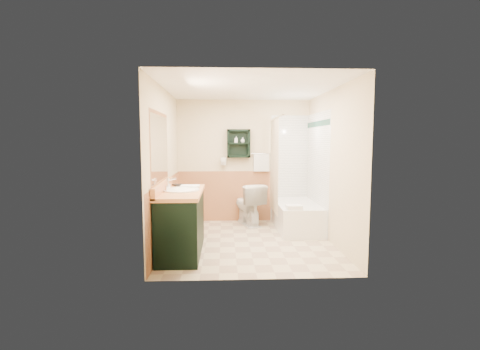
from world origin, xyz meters
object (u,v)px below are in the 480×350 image
object	(u,v)px
bathtub	(296,215)
hair_dryer	(223,161)
vanity_book	(174,179)
soap_bottle_a	(236,141)
toilet	(249,204)
soap_bottle_b	(243,141)
vanity	(182,222)
wall_shelf	(239,143)

from	to	relation	value
bathtub	hair_dryer	bearing A→B (deg)	154.61
vanity_book	soap_bottle_a	bearing A→B (deg)	24.61
hair_dryer	soap_bottle_a	world-z (taller)	soap_bottle_a
toilet	soap_bottle_b	distance (m)	1.24
vanity	soap_bottle_a	world-z (taller)	soap_bottle_a
bathtub	soap_bottle_a	distance (m)	1.83
vanity	bathtub	world-z (taller)	vanity
toilet	vanity_book	bearing A→B (deg)	23.86
toilet	wall_shelf	bearing A→B (deg)	-72.78
soap_bottle_b	wall_shelf	bearing A→B (deg)	176.45
vanity	soap_bottle_a	xyz separation A→B (m)	(0.85, 1.88, 1.14)
soap_bottle_a	vanity_book	bearing A→B (deg)	-125.93
bathtub	soap_bottle_a	size ratio (longest dim) A/B	11.50
wall_shelf	bathtub	world-z (taller)	wall_shelf
wall_shelf	hair_dryer	distance (m)	0.46
toilet	hair_dryer	bearing A→B (deg)	-48.48
vanity	bathtub	size ratio (longest dim) A/B	0.95
wall_shelf	soap_bottle_b	distance (m)	0.10
wall_shelf	soap_bottle_a	bearing A→B (deg)	-173.95
wall_shelf	toilet	world-z (taller)	wall_shelf
soap_bottle_a	vanity	bearing A→B (deg)	-114.27
hair_dryer	bathtub	xyz separation A→B (m)	(1.33, -0.63, -0.96)
wall_shelf	bathtub	xyz separation A→B (m)	(1.03, -0.60, -1.31)
hair_dryer	soap_bottle_b	size ratio (longest dim) A/B	2.32
wall_shelf	vanity_book	world-z (taller)	wall_shelf
hair_dryer	soap_bottle_b	bearing A→B (deg)	-4.51
wall_shelf	vanity	xyz separation A→B (m)	(-0.89, -1.89, -1.10)
bathtub	vanity_book	size ratio (longest dim) A/B	6.85
wall_shelf	bathtub	size ratio (longest dim) A/B	0.37
toilet	soap_bottle_a	xyz separation A→B (m)	(-0.23, 0.24, 1.20)
vanity	toilet	world-z (taller)	vanity
toilet	vanity_book	distance (m)	1.81
hair_dryer	soap_bottle_a	xyz separation A→B (m)	(0.25, -0.03, 0.40)
soap_bottle_b	vanity_book	bearing A→B (deg)	-129.22
wall_shelf	toilet	distance (m)	1.20
bathtub	vanity_book	bearing A→B (deg)	-159.05
soap_bottle_b	soap_bottle_a	bearing A→B (deg)	180.00
hair_dryer	toilet	xyz separation A→B (m)	(0.48, -0.27, -0.81)
hair_dryer	vanity	size ratio (longest dim) A/B	0.17
wall_shelf	soap_bottle_a	distance (m)	0.07
wall_shelf	hair_dryer	bearing A→B (deg)	175.24
bathtub	soap_bottle_b	size ratio (longest dim) A/B	14.53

